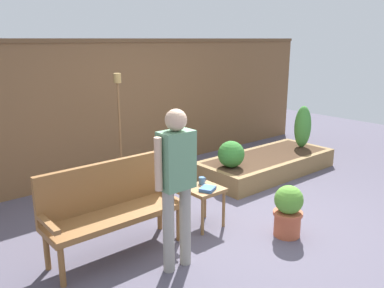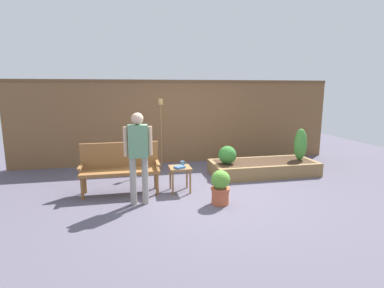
{
  "view_description": "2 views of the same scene",
  "coord_description": "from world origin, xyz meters",
  "px_view_note": "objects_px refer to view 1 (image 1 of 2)",
  "views": [
    {
      "loc": [
        -3.27,
        -2.97,
        2.16
      ],
      "look_at": [
        -0.03,
        0.89,
        0.82
      ],
      "focal_mm": 37.23,
      "sensor_mm": 36.0,
      "label": 1
    },
    {
      "loc": [
        -1.3,
        -5.2,
        1.95
      ],
      "look_at": [
        -0.09,
        0.51,
        0.87
      ],
      "focal_mm": 28.24,
      "sensor_mm": 36.0,
      "label": 2
    }
  ],
  "objects_px": {
    "book_on_table": "(208,189)",
    "shrub_far_corner": "(303,127)",
    "cup_on_table": "(202,181)",
    "side_table": "(204,194)",
    "person_by_bench": "(176,176)",
    "garden_bench": "(111,202)",
    "potted_boxwood": "(288,210)",
    "shrub_near_bench": "(231,154)",
    "tiki_torch": "(119,113)"
  },
  "relations": [
    {
      "from": "cup_on_table",
      "to": "shrub_far_corner",
      "type": "relative_size",
      "value": 0.15
    },
    {
      "from": "book_on_table",
      "to": "shrub_far_corner",
      "type": "relative_size",
      "value": 0.24
    },
    {
      "from": "garden_bench",
      "to": "book_on_table",
      "type": "relative_size",
      "value": 8.17
    },
    {
      "from": "book_on_table",
      "to": "tiki_torch",
      "type": "distance_m",
      "value": 1.8
    },
    {
      "from": "cup_on_table",
      "to": "shrub_far_corner",
      "type": "xyz_separation_m",
      "value": [
        2.89,
        0.62,
        0.14
      ]
    },
    {
      "from": "garden_bench",
      "to": "side_table",
      "type": "xyz_separation_m",
      "value": [
        1.11,
        -0.19,
        -0.15
      ]
    },
    {
      "from": "shrub_near_bench",
      "to": "cup_on_table",
      "type": "bearing_deg",
      "value": -151.07
    },
    {
      "from": "cup_on_table",
      "to": "garden_bench",
      "type": "bearing_deg",
      "value": 176.19
    },
    {
      "from": "cup_on_table",
      "to": "book_on_table",
      "type": "bearing_deg",
      "value": -114.14
    },
    {
      "from": "potted_boxwood",
      "to": "shrub_far_corner",
      "type": "xyz_separation_m",
      "value": [
        2.4,
        1.51,
        0.36
      ]
    },
    {
      "from": "garden_bench",
      "to": "person_by_bench",
      "type": "xyz_separation_m",
      "value": [
        0.32,
        -0.68,
        0.39
      ]
    },
    {
      "from": "garden_bench",
      "to": "potted_boxwood",
      "type": "xyz_separation_m",
      "value": [
        1.66,
        -0.97,
        -0.24
      ]
    },
    {
      "from": "shrub_near_bench",
      "to": "person_by_bench",
      "type": "distance_m",
      "value": 2.36
    },
    {
      "from": "cup_on_table",
      "to": "shrub_near_bench",
      "type": "bearing_deg",
      "value": 28.93
    },
    {
      "from": "garden_bench",
      "to": "shrub_near_bench",
      "type": "relative_size",
      "value": 3.61
    },
    {
      "from": "shrub_far_corner",
      "to": "person_by_bench",
      "type": "xyz_separation_m",
      "value": [
        -3.74,
        -1.22,
        0.27
      ]
    },
    {
      "from": "person_by_bench",
      "to": "shrub_near_bench",
      "type": "bearing_deg",
      "value": 31.87
    },
    {
      "from": "potted_boxwood",
      "to": "tiki_torch",
      "type": "height_order",
      "value": "tiki_torch"
    },
    {
      "from": "shrub_far_corner",
      "to": "tiki_torch",
      "type": "height_order",
      "value": "tiki_torch"
    },
    {
      "from": "book_on_table",
      "to": "potted_boxwood",
      "type": "relative_size",
      "value": 0.3
    },
    {
      "from": "shrub_near_bench",
      "to": "person_by_bench",
      "type": "relative_size",
      "value": 0.26
    },
    {
      "from": "side_table",
      "to": "tiki_torch",
      "type": "bearing_deg",
      "value": 96.54
    },
    {
      "from": "side_table",
      "to": "cup_on_table",
      "type": "relative_size",
      "value": 4.5
    },
    {
      "from": "shrub_far_corner",
      "to": "shrub_near_bench",
      "type": "bearing_deg",
      "value": -180.0
    },
    {
      "from": "cup_on_table",
      "to": "person_by_bench",
      "type": "height_order",
      "value": "person_by_bench"
    },
    {
      "from": "cup_on_table",
      "to": "side_table",
      "type": "bearing_deg",
      "value": -120.85
    },
    {
      "from": "side_table",
      "to": "shrub_near_bench",
      "type": "height_order",
      "value": "shrub_near_bench"
    },
    {
      "from": "book_on_table",
      "to": "shrub_near_bench",
      "type": "height_order",
      "value": "shrub_near_bench"
    },
    {
      "from": "shrub_far_corner",
      "to": "person_by_bench",
      "type": "bearing_deg",
      "value": -161.87
    },
    {
      "from": "tiki_torch",
      "to": "person_by_bench",
      "type": "height_order",
      "value": "tiki_torch"
    },
    {
      "from": "garden_bench",
      "to": "potted_boxwood",
      "type": "relative_size",
      "value": 2.43
    },
    {
      "from": "garden_bench",
      "to": "book_on_table",
      "type": "height_order",
      "value": "garden_bench"
    },
    {
      "from": "potted_boxwood",
      "to": "shrub_near_bench",
      "type": "relative_size",
      "value": 1.49
    },
    {
      "from": "book_on_table",
      "to": "shrub_far_corner",
      "type": "distance_m",
      "value": 3.09
    },
    {
      "from": "cup_on_table",
      "to": "tiki_torch",
      "type": "relative_size",
      "value": 0.06
    },
    {
      "from": "book_on_table",
      "to": "person_by_bench",
      "type": "relative_size",
      "value": 0.11
    },
    {
      "from": "tiki_torch",
      "to": "garden_bench",
      "type": "bearing_deg",
      "value": -123.68
    },
    {
      "from": "potted_boxwood",
      "to": "tiki_torch",
      "type": "xyz_separation_m",
      "value": [
        -0.74,
        2.36,
        0.86
      ]
    },
    {
      "from": "potted_boxwood",
      "to": "tiki_torch",
      "type": "relative_size",
      "value": 0.35
    },
    {
      "from": "potted_boxwood",
      "to": "side_table",
      "type": "bearing_deg",
      "value": 125.43
    },
    {
      "from": "cup_on_table",
      "to": "shrub_far_corner",
      "type": "height_order",
      "value": "shrub_far_corner"
    },
    {
      "from": "book_on_table",
      "to": "person_by_bench",
      "type": "xyz_separation_m",
      "value": [
        -0.76,
        -0.41,
        0.43
      ]
    },
    {
      "from": "side_table",
      "to": "book_on_table",
      "type": "height_order",
      "value": "book_on_table"
    },
    {
      "from": "cup_on_table",
      "to": "potted_boxwood",
      "type": "relative_size",
      "value": 0.18
    },
    {
      "from": "side_table",
      "to": "person_by_bench",
      "type": "xyz_separation_m",
      "value": [
        -0.78,
        -0.5,
        0.54
      ]
    },
    {
      "from": "cup_on_table",
      "to": "person_by_bench",
      "type": "distance_m",
      "value": 1.12
    },
    {
      "from": "side_table",
      "to": "tiki_torch",
      "type": "xyz_separation_m",
      "value": [
        -0.18,
        1.57,
        0.77
      ]
    },
    {
      "from": "side_table",
      "to": "garden_bench",
      "type": "bearing_deg",
      "value": 170.44
    },
    {
      "from": "potted_boxwood",
      "to": "shrub_near_bench",
      "type": "height_order",
      "value": "shrub_near_bench"
    },
    {
      "from": "shrub_near_bench",
      "to": "shrub_far_corner",
      "type": "relative_size",
      "value": 0.54
    }
  ]
}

